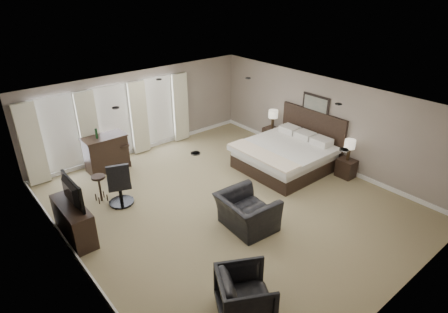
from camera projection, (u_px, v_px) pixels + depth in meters
room at (228, 157)px, 8.93m from camera, size 7.60×8.60×2.64m
window_bay at (114, 123)px, 11.23m from camera, size 5.25×0.20×2.30m
bed at (288, 144)px, 10.89m from camera, size 2.43×2.32×1.55m
nightstand_near at (346, 168)px, 10.63m from camera, size 0.40×0.49×0.53m
nightstand_far at (272, 136)px, 12.61m from camera, size 0.44×0.53×0.58m
lamp_near at (349, 150)px, 10.37m from camera, size 0.30×0.30×0.61m
lamp_far at (273, 119)px, 12.34m from camera, size 0.31×0.31×0.63m
wall_art at (316, 104)px, 11.10m from camera, size 0.04×0.96×0.56m
dresser at (74, 221)px, 8.11m from camera, size 0.46×1.43×0.83m
tv at (70, 203)px, 7.90m from camera, size 0.61×1.06×0.14m
armchair_near at (247, 207)px, 8.38m from camera, size 0.89×1.29×1.08m
armchair_far at (245, 293)px, 6.25m from camera, size 1.17×1.19×0.92m
bar_counter at (106, 153)px, 10.91m from camera, size 1.21×0.63×1.06m
bar_stool_left at (100, 189)px, 9.44m from camera, size 0.41×0.41×0.72m
bar_stool_right at (125, 156)px, 11.11m from camera, size 0.36×0.36×0.74m
desk_chair at (119, 182)px, 9.23m from camera, size 0.79×0.79×1.21m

